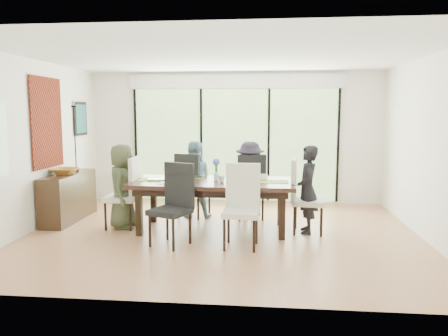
# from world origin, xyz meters

# --- Properties ---
(floor) EXTENTS (6.00, 5.00, 0.01)m
(floor) POSITION_xyz_m (0.00, 0.00, -0.01)
(floor) COLOR #9B5E3E
(floor) RESTS_ON ground
(ceiling) EXTENTS (6.00, 5.00, 0.01)m
(ceiling) POSITION_xyz_m (0.00, 0.00, 2.71)
(ceiling) COLOR white
(ceiling) RESTS_ON wall_back
(wall_back) EXTENTS (6.00, 0.02, 2.70)m
(wall_back) POSITION_xyz_m (0.00, 2.51, 1.35)
(wall_back) COLOR white
(wall_back) RESTS_ON floor
(wall_front) EXTENTS (6.00, 0.02, 2.70)m
(wall_front) POSITION_xyz_m (0.00, -2.51, 1.35)
(wall_front) COLOR silver
(wall_front) RESTS_ON floor
(wall_left) EXTENTS (0.02, 5.00, 2.70)m
(wall_left) POSITION_xyz_m (-3.01, 0.00, 1.35)
(wall_left) COLOR white
(wall_left) RESTS_ON floor
(wall_right) EXTENTS (0.02, 5.00, 2.70)m
(wall_right) POSITION_xyz_m (3.01, 0.00, 1.35)
(wall_right) COLOR white
(wall_right) RESTS_ON floor
(glass_doors) EXTENTS (4.20, 0.02, 2.30)m
(glass_doors) POSITION_xyz_m (0.00, 2.47, 1.20)
(glass_doors) COLOR #598C3F
(glass_doors) RESTS_ON wall_back
(blinds_header) EXTENTS (4.40, 0.06, 0.28)m
(blinds_header) POSITION_xyz_m (0.00, 2.46, 2.50)
(blinds_header) COLOR white
(blinds_header) RESTS_ON wall_back
(mullion_a) EXTENTS (0.05, 0.04, 2.30)m
(mullion_a) POSITION_xyz_m (-2.10, 2.46, 1.20)
(mullion_a) COLOR black
(mullion_a) RESTS_ON wall_back
(mullion_b) EXTENTS (0.05, 0.04, 2.30)m
(mullion_b) POSITION_xyz_m (-0.70, 2.46, 1.20)
(mullion_b) COLOR black
(mullion_b) RESTS_ON wall_back
(mullion_c) EXTENTS (0.05, 0.04, 2.30)m
(mullion_c) POSITION_xyz_m (0.70, 2.46, 1.20)
(mullion_c) COLOR black
(mullion_c) RESTS_ON wall_back
(mullion_d) EXTENTS (0.05, 0.04, 2.30)m
(mullion_d) POSITION_xyz_m (2.10, 2.46, 1.20)
(mullion_d) COLOR black
(mullion_d) RESTS_ON wall_back
(deck) EXTENTS (6.00, 1.80, 0.10)m
(deck) POSITION_xyz_m (0.00, 3.40, -0.05)
(deck) COLOR brown
(deck) RESTS_ON ground
(rail_top) EXTENTS (6.00, 0.08, 0.06)m
(rail_top) POSITION_xyz_m (0.00, 4.20, 0.55)
(rail_top) COLOR brown
(rail_top) RESTS_ON deck
(foliage_left) EXTENTS (3.20, 3.20, 3.20)m
(foliage_left) POSITION_xyz_m (-1.80, 5.20, 1.44)
(foliage_left) COLOR #14380F
(foliage_left) RESTS_ON ground
(foliage_mid) EXTENTS (4.00, 4.00, 4.00)m
(foliage_mid) POSITION_xyz_m (0.40, 5.80, 1.80)
(foliage_mid) COLOR #14380F
(foliage_mid) RESTS_ON ground
(foliage_right) EXTENTS (2.80, 2.80, 2.80)m
(foliage_right) POSITION_xyz_m (2.20, 5.00, 1.26)
(foliage_right) COLOR #14380F
(foliage_right) RESTS_ON ground
(foliage_far) EXTENTS (3.60, 3.60, 3.60)m
(foliage_far) POSITION_xyz_m (-0.60, 6.50, 1.62)
(foliage_far) COLOR #14380F
(foliage_far) RESTS_ON ground
(table_top) EXTENTS (2.55, 1.17, 0.06)m
(table_top) POSITION_xyz_m (-0.17, 0.22, 0.76)
(table_top) COLOR black
(table_top) RESTS_ON floor
(table_apron) EXTENTS (2.34, 0.96, 0.11)m
(table_apron) POSITION_xyz_m (-0.17, 0.22, 0.67)
(table_apron) COLOR black
(table_apron) RESTS_ON floor
(table_leg_fl) EXTENTS (0.10, 0.10, 0.73)m
(table_leg_fl) POSITION_xyz_m (-1.25, -0.21, 0.37)
(table_leg_fl) COLOR black
(table_leg_fl) RESTS_ON floor
(table_leg_fr) EXTENTS (0.10, 0.10, 0.73)m
(table_leg_fr) POSITION_xyz_m (0.91, -0.21, 0.37)
(table_leg_fr) COLOR black
(table_leg_fr) RESTS_ON floor
(table_leg_bl) EXTENTS (0.10, 0.10, 0.73)m
(table_leg_bl) POSITION_xyz_m (-1.25, 0.65, 0.37)
(table_leg_bl) COLOR black
(table_leg_bl) RESTS_ON floor
(table_leg_br) EXTENTS (0.10, 0.10, 0.73)m
(table_leg_br) POSITION_xyz_m (0.91, 0.65, 0.37)
(table_leg_br) COLOR black
(table_leg_br) RESTS_ON floor
(chair_left_end) EXTENTS (0.49, 0.49, 1.17)m
(chair_left_end) POSITION_xyz_m (-1.67, 0.22, 0.58)
(chair_left_end) COLOR white
(chair_left_end) RESTS_ON floor
(chair_right_end) EXTENTS (0.54, 0.54, 1.17)m
(chair_right_end) POSITION_xyz_m (1.33, 0.22, 0.58)
(chair_right_end) COLOR silver
(chair_right_end) RESTS_ON floor
(chair_far_left) EXTENTS (0.63, 0.63, 1.17)m
(chair_far_left) POSITION_xyz_m (-0.62, 1.07, 0.58)
(chair_far_left) COLOR black
(chair_far_left) RESTS_ON floor
(chair_far_right) EXTENTS (0.57, 0.57, 1.17)m
(chair_far_right) POSITION_xyz_m (0.38, 1.07, 0.58)
(chair_far_right) COLOR black
(chair_far_right) RESTS_ON floor
(chair_near_left) EXTENTS (0.64, 0.64, 1.17)m
(chair_near_left) POSITION_xyz_m (-0.67, -0.65, 0.58)
(chair_near_left) COLOR black
(chair_near_left) RESTS_ON floor
(chair_near_right) EXTENTS (0.51, 0.51, 1.17)m
(chair_near_right) POSITION_xyz_m (0.33, -0.65, 0.58)
(chair_near_right) COLOR white
(chair_near_right) RESTS_ON floor
(person_left_end) EXTENTS (0.45, 0.67, 1.37)m
(person_left_end) POSITION_xyz_m (-1.65, 0.22, 0.68)
(person_left_end) COLOR #404830
(person_left_end) RESTS_ON floor
(person_right_end) EXTENTS (0.42, 0.65, 1.37)m
(person_right_end) POSITION_xyz_m (1.31, 0.22, 0.68)
(person_right_end) COLOR black
(person_right_end) RESTS_ON floor
(person_far_left) EXTENTS (0.66, 0.44, 1.37)m
(person_far_left) POSITION_xyz_m (-0.62, 1.05, 0.68)
(person_far_left) COLOR #799CAF
(person_far_left) RESTS_ON floor
(person_far_right) EXTENTS (0.68, 0.47, 1.37)m
(person_far_right) POSITION_xyz_m (0.38, 1.05, 0.68)
(person_far_right) COLOR #231C2A
(person_far_right) RESTS_ON floor
(placemat_left) EXTENTS (0.47, 0.34, 0.01)m
(placemat_left) POSITION_xyz_m (-1.12, 0.22, 0.80)
(placemat_left) COLOR olive
(placemat_left) RESTS_ON table_top
(placemat_right) EXTENTS (0.47, 0.34, 0.01)m
(placemat_right) POSITION_xyz_m (0.78, 0.22, 0.80)
(placemat_right) COLOR #83A43A
(placemat_right) RESTS_ON table_top
(placemat_far_l) EXTENTS (0.47, 0.34, 0.01)m
(placemat_far_l) POSITION_xyz_m (-0.62, 0.62, 0.80)
(placemat_far_l) COLOR #8BC345
(placemat_far_l) RESTS_ON table_top
(placemat_far_r) EXTENTS (0.47, 0.34, 0.01)m
(placemat_far_r) POSITION_xyz_m (0.38, 0.62, 0.80)
(placemat_far_r) COLOR #8AB841
(placemat_far_r) RESTS_ON table_top
(placemat_paper) EXTENTS (0.47, 0.34, 0.01)m
(placemat_paper) POSITION_xyz_m (-0.72, -0.08, 0.80)
(placemat_paper) COLOR white
(placemat_paper) RESTS_ON table_top
(tablet_far_l) EXTENTS (0.28, 0.19, 0.01)m
(tablet_far_l) POSITION_xyz_m (-0.52, 0.57, 0.81)
(tablet_far_l) COLOR black
(tablet_far_l) RESTS_ON table_top
(tablet_far_r) EXTENTS (0.25, 0.18, 0.01)m
(tablet_far_r) POSITION_xyz_m (0.33, 0.57, 0.81)
(tablet_far_r) COLOR black
(tablet_far_r) RESTS_ON table_top
(papers) EXTENTS (0.32, 0.23, 0.00)m
(papers) POSITION_xyz_m (0.53, 0.17, 0.80)
(papers) COLOR white
(papers) RESTS_ON table_top
(platter_base) EXTENTS (0.28, 0.28, 0.03)m
(platter_base) POSITION_xyz_m (-0.72, -0.08, 0.82)
(platter_base) COLOR white
(platter_base) RESTS_ON table_top
(platter_snacks) EXTENTS (0.21, 0.21, 0.01)m
(platter_snacks) POSITION_xyz_m (-0.72, -0.08, 0.83)
(platter_snacks) COLOR orange
(platter_snacks) RESTS_ON table_top
(vase) EXTENTS (0.08, 0.08, 0.13)m
(vase) POSITION_xyz_m (-0.12, 0.27, 0.86)
(vase) COLOR silver
(vase) RESTS_ON table_top
(hyacinth_stems) EXTENTS (0.04, 0.04, 0.17)m
(hyacinth_stems) POSITION_xyz_m (-0.12, 0.27, 0.99)
(hyacinth_stems) COLOR #337226
(hyacinth_stems) RESTS_ON table_top
(hyacinth_blooms) EXTENTS (0.12, 0.12, 0.12)m
(hyacinth_blooms) POSITION_xyz_m (-0.12, 0.27, 1.09)
(hyacinth_blooms) COLOR #556BD5
(hyacinth_blooms) RESTS_ON table_top
(laptop) EXTENTS (0.38, 0.27, 0.03)m
(laptop) POSITION_xyz_m (-1.02, 0.12, 0.81)
(laptop) COLOR silver
(laptop) RESTS_ON table_top
(cup_a) EXTENTS (0.18, 0.18, 0.10)m
(cup_a) POSITION_xyz_m (-0.87, 0.37, 0.85)
(cup_a) COLOR white
(cup_a) RESTS_ON table_top
(cup_b) EXTENTS (0.13, 0.13, 0.10)m
(cup_b) POSITION_xyz_m (-0.02, 0.12, 0.85)
(cup_b) COLOR white
(cup_b) RESTS_ON table_top
(cup_c) EXTENTS (0.15, 0.15, 0.10)m
(cup_c) POSITION_xyz_m (0.63, 0.32, 0.85)
(cup_c) COLOR white
(cup_c) RESTS_ON table_top
(book) EXTENTS (0.27, 0.29, 0.02)m
(book) POSITION_xyz_m (0.08, 0.27, 0.81)
(book) COLOR white
(book) RESTS_ON table_top
(sideboard) EXTENTS (0.41, 1.46, 0.82)m
(sideboard) POSITION_xyz_m (-2.76, 0.62, 0.41)
(sideboard) COLOR black
(sideboard) RESTS_ON floor
(bowl) EXTENTS (0.43, 0.43, 0.11)m
(bowl) POSITION_xyz_m (-2.76, 0.52, 0.87)
(bowl) COLOR #9C6222
(bowl) RESTS_ON sideboard
(candlestick_base) EXTENTS (0.09, 0.09, 0.04)m
(candlestick_base) POSITION_xyz_m (-2.76, 0.97, 0.84)
(candlestick_base) COLOR black
(candlestick_base) RESTS_ON sideboard
(candlestick_shaft) EXTENTS (0.02, 0.02, 1.14)m
(candlestick_shaft) POSITION_xyz_m (-2.76, 0.97, 1.41)
(candlestick_shaft) COLOR black
(candlestick_shaft) RESTS_ON sideboard
(candlestick_pan) EXTENTS (0.09, 0.09, 0.03)m
(candlestick_pan) POSITION_xyz_m (-2.76, 0.97, 1.98)
(candlestick_pan) COLOR black
(candlestick_pan) RESTS_ON sideboard
(candle) EXTENTS (0.03, 0.03, 0.09)m
(candle) POSITION_xyz_m (-2.76, 0.97, 2.03)
(candle) COLOR silver
(candle) RESTS_ON sideboard
(tapestry) EXTENTS (0.02, 1.00, 1.50)m
(tapestry) POSITION_xyz_m (-2.97, 0.40, 1.70)
(tapestry) COLOR maroon
(tapestry) RESTS_ON wall_left
(art_frame) EXTENTS (0.03, 0.55, 0.65)m
(art_frame) POSITION_xyz_m (-2.97, 1.70, 1.75)
(art_frame) COLOR black
(art_frame) RESTS_ON wall_left
(art_canvas) EXTENTS (0.01, 0.45, 0.55)m
(art_canvas) POSITION_xyz_m (-2.95, 1.70, 1.75)
(art_canvas) COLOR #194F50
(art_canvas) RESTS_ON wall_left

